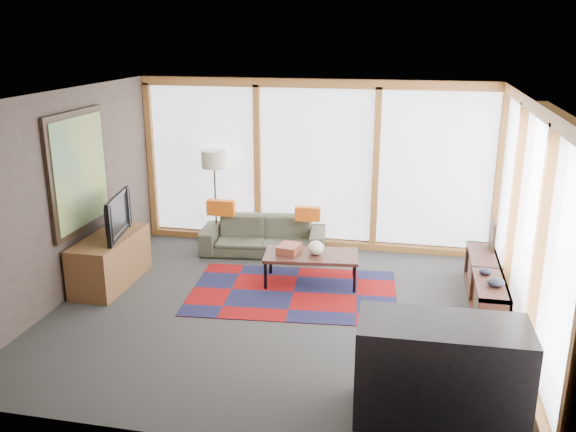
% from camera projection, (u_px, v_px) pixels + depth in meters
% --- Properties ---
extents(ground, '(5.50, 5.50, 0.00)m').
position_uv_depth(ground, '(281.00, 312.00, 7.41)').
color(ground, '#2F2F2C').
rests_on(ground, ground).
extents(room_envelope, '(5.52, 5.02, 2.62)m').
position_uv_depth(room_envelope, '(331.00, 180.00, 7.38)').
color(room_envelope, '#3B2F2B').
rests_on(room_envelope, ground).
extents(rug, '(2.80, 1.94, 0.01)m').
position_uv_depth(rug, '(293.00, 292.00, 7.94)').
color(rug, maroon).
rests_on(rug, ground).
extents(sofa, '(1.94, 0.93, 0.55)m').
position_uv_depth(sofa, '(263.00, 236.00, 9.29)').
color(sofa, '#333629').
rests_on(sofa, ground).
extents(pillow_left, '(0.43, 0.14, 0.24)m').
position_uv_depth(pillow_left, '(221.00, 208.00, 9.36)').
color(pillow_left, orange).
rests_on(pillow_left, sofa).
extents(pillow_right, '(0.38, 0.13, 0.21)m').
position_uv_depth(pillow_right, '(308.00, 214.00, 9.10)').
color(pillow_right, orange).
rests_on(pillow_right, sofa).
extents(floor_lamp, '(0.39, 0.39, 1.53)m').
position_uv_depth(floor_lamp, '(215.00, 199.00, 9.46)').
color(floor_lamp, '#2F1F16').
rests_on(floor_lamp, ground).
extents(coffee_table, '(1.31, 0.76, 0.41)m').
position_uv_depth(coffee_table, '(311.00, 268.00, 8.20)').
color(coffee_table, '#341912').
rests_on(coffee_table, ground).
extents(book_stack, '(0.30, 0.36, 0.11)m').
position_uv_depth(book_stack, '(289.00, 249.00, 8.18)').
color(book_stack, brown).
rests_on(book_stack, coffee_table).
extents(vase, '(0.22, 0.22, 0.19)m').
position_uv_depth(vase, '(316.00, 248.00, 8.10)').
color(vase, silver).
rests_on(vase, coffee_table).
extents(bookshelf, '(0.36, 1.96, 0.49)m').
position_uv_depth(bookshelf, '(485.00, 286.00, 7.55)').
color(bookshelf, '#341912').
rests_on(bookshelf, ground).
extents(bowl_a, '(0.22, 0.22, 0.10)m').
position_uv_depth(bowl_a, '(496.00, 282.00, 6.92)').
color(bowl_a, black).
rests_on(bowl_a, bookshelf).
extents(bowl_b, '(0.17, 0.17, 0.08)m').
position_uv_depth(bowl_b, '(485.00, 271.00, 7.26)').
color(bowl_b, black).
rests_on(bowl_b, bookshelf).
extents(shelf_picture, '(0.04, 0.29, 0.38)m').
position_uv_depth(shelf_picture, '(493.00, 235.00, 8.05)').
color(shelf_picture, black).
rests_on(shelf_picture, bookshelf).
extents(tv_console, '(0.55, 1.33, 0.67)m').
position_uv_depth(tv_console, '(110.00, 260.00, 8.14)').
color(tv_console, brown).
rests_on(tv_console, ground).
extents(television, '(0.31, 0.99, 0.56)m').
position_uv_depth(television, '(111.00, 216.00, 7.99)').
color(television, black).
rests_on(television, tv_console).
extents(bar_counter, '(1.47, 0.71, 0.92)m').
position_uv_depth(bar_counter, '(441.00, 371.00, 5.26)').
color(bar_counter, black).
rests_on(bar_counter, ground).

